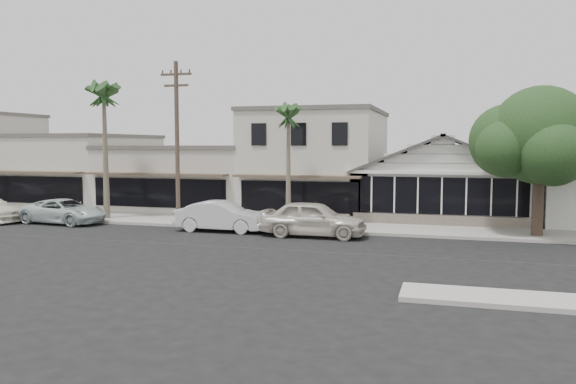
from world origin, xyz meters
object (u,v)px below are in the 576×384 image
(car_1, at_px, (221,216))
(shade_tree, at_px, (538,138))
(utility_pole, at_px, (177,139))
(car_0, at_px, (313,219))
(car_2, at_px, (64,211))

(car_1, relative_size, shade_tree, 0.65)
(utility_pole, distance_m, shade_tree, 18.46)
(car_0, height_order, car_1, car_0)
(car_2, bearing_deg, car_1, -85.64)
(car_0, xyz_separation_m, shade_tree, (10.41, 2.65, 3.92))
(car_1, xyz_separation_m, car_2, (-9.77, 0.23, -0.08))
(utility_pole, height_order, car_2, utility_pole)
(utility_pole, bearing_deg, shade_tree, 3.94)
(utility_pole, bearing_deg, car_0, -9.80)
(car_1, xyz_separation_m, shade_tree, (15.41, 2.32, 4.02))
(car_1, bearing_deg, shade_tree, -82.39)
(car_1, height_order, shade_tree, shade_tree)
(car_0, bearing_deg, car_1, 85.95)
(utility_pole, xyz_separation_m, car_0, (8.00, -1.38, -3.90))
(car_0, distance_m, car_2, 14.78)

